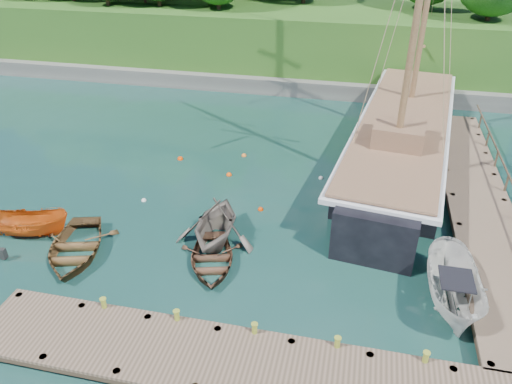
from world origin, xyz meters
TOP-DOWN VIEW (x-y plane):
  - ground at (0.00, 0.00)m, footprint 160.00×160.00m
  - dock_near at (2.00, -6.50)m, footprint 20.00×3.20m
  - dock_east at (11.50, 7.00)m, footprint 3.20×24.00m
  - bollard_0 at (-4.00, -5.10)m, footprint 0.26×0.26m
  - bollard_1 at (-1.00, -5.10)m, footprint 0.26×0.26m
  - bollard_2 at (2.00, -5.10)m, footprint 0.26×0.26m
  - bollard_3 at (5.00, -5.10)m, footprint 0.26×0.26m
  - bollard_4 at (8.00, -5.10)m, footprint 0.26×0.26m
  - rowboat_0 at (-7.36, -1.61)m, footprint 4.71×5.66m
  - rowboat_1 at (-1.27, 0.85)m, footprint 3.97×4.56m
  - rowboat_2 at (-0.95, -0.95)m, footprint 3.96×4.76m
  - motorboat_orange at (-10.24, -0.69)m, footprint 4.16×2.24m
  - cabin_boat_white at (9.32, -1.38)m, footprint 2.16×5.42m
  - schooner at (7.53, 11.72)m, footprint 8.18×29.07m
  - mooring_buoy_0 at (-6.25, 3.58)m, footprint 0.28×0.28m
  - mooring_buoy_1 at (-2.46, 7.48)m, footprint 0.34×0.34m
  - mooring_buoy_2 at (0.23, 4.09)m, footprint 0.30×0.30m
  - mooring_buoy_3 at (2.99, 8.30)m, footprint 0.28×0.28m
  - mooring_buoy_4 at (-6.08, 8.87)m, footprint 0.35×0.35m
  - mooring_buoy_5 at (-2.22, 10.23)m, footprint 0.32×0.32m
  - headland at (-12.88, 31.36)m, footprint 51.00×19.31m

SIDE VIEW (x-z plane):
  - ground at x=0.00m, z-range 0.00..0.00m
  - bollard_0 at x=-4.00m, z-range -0.23..0.23m
  - bollard_1 at x=-1.00m, z-range -0.23..0.23m
  - bollard_2 at x=2.00m, z-range -0.23..0.23m
  - bollard_3 at x=5.00m, z-range -0.23..0.23m
  - bollard_4 at x=8.00m, z-range -0.23..0.23m
  - rowboat_0 at x=-7.36m, z-range -0.51..0.51m
  - rowboat_1 at x=-1.27m, z-range -1.17..1.17m
  - rowboat_2 at x=-0.95m, z-range -0.43..0.43m
  - motorboat_orange at x=-10.24m, z-range -0.76..0.76m
  - cabin_boat_white at x=9.32m, z-range -1.04..1.04m
  - mooring_buoy_0 at x=-6.25m, z-range -0.14..0.14m
  - mooring_buoy_1 at x=-2.46m, z-range -0.17..0.17m
  - mooring_buoy_2 at x=0.23m, z-range -0.15..0.15m
  - mooring_buoy_3 at x=2.99m, z-range -0.14..0.14m
  - mooring_buoy_4 at x=-6.08m, z-range -0.18..0.18m
  - mooring_buoy_5 at x=-2.22m, z-range -0.16..0.16m
  - dock_near at x=2.00m, z-range -0.12..0.98m
  - dock_east at x=11.50m, z-range -0.12..0.98m
  - schooner at x=7.53m, z-range -9.61..12.01m
  - headland at x=-12.88m, z-range -0.91..11.99m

